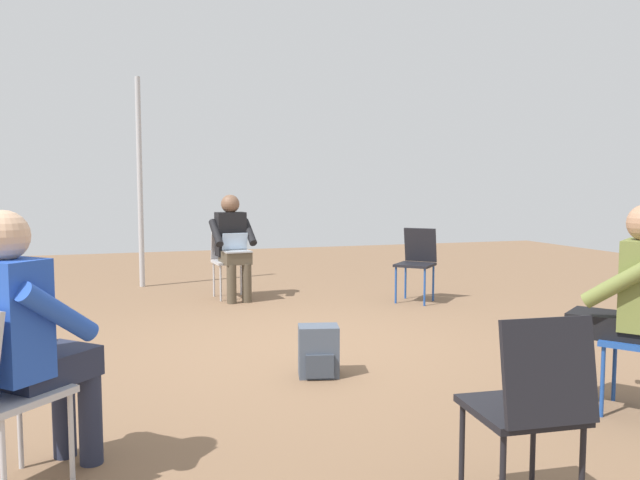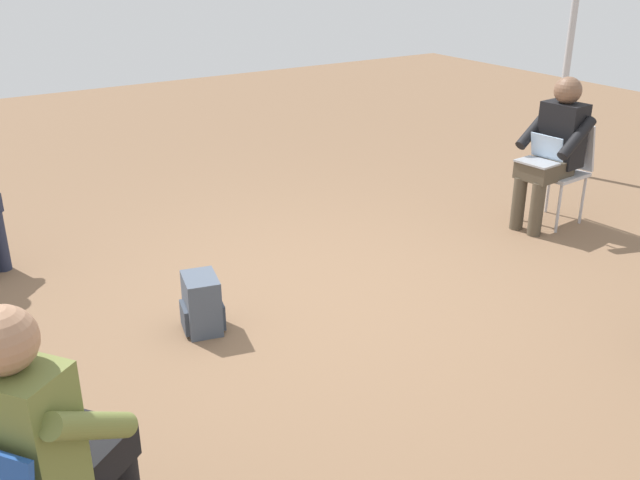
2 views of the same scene
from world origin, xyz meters
name	(u,v)px [view 1 (image 1 of 2)]	position (x,y,z in m)	size (l,w,h in m)	color
ground_plane	(299,348)	(0.00, 0.00, 0.00)	(16.33, 16.33, 0.00)	brown
chair_northeast	(417,259)	(1.88, 1.61, 0.50)	(0.58, 0.58, 0.85)	black
chair_north	(229,256)	(-0.15, 2.56, 0.50)	(0.44, 0.47, 0.85)	#B7B7BC
chair_south	(531,401)	(0.14, -2.88, 0.50)	(0.43, 0.47, 0.85)	black
person_with_laptop	(233,241)	(-0.13, 2.39, 0.69)	(0.52, 0.55, 1.24)	#4C4233
person_in_blue	(26,332)	(-1.80, -1.91, 0.69)	(0.63, 0.63, 1.24)	#23283D
person_in_olive	(626,296)	(1.44, -2.00, 0.69)	(0.63, 0.63, 1.24)	black
backpack_near_laptop_user	(318,354)	(-0.08, -0.79, 0.16)	(0.32, 0.29, 0.36)	#475160
tent_pole_far	(140,183)	(-1.13, 3.69, 1.38)	(0.07, 0.07, 2.76)	#B2B2B7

